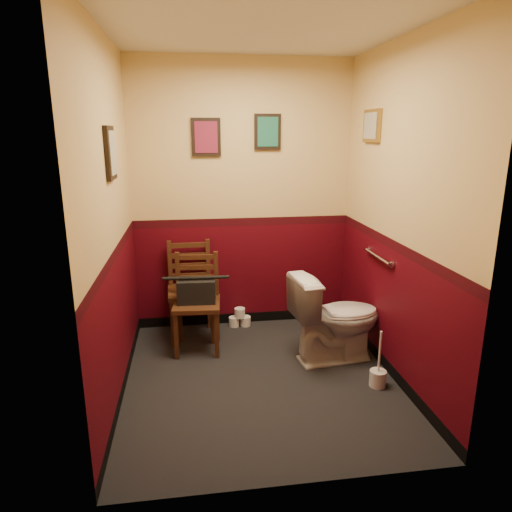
# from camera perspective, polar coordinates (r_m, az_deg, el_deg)

# --- Properties ---
(floor) EXTENTS (2.20, 2.40, 0.00)m
(floor) POSITION_cam_1_polar(r_m,az_deg,el_deg) (3.95, 0.54, -15.12)
(floor) COLOR black
(floor) RESTS_ON ground
(ceiling) EXTENTS (2.20, 2.40, 0.00)m
(ceiling) POSITION_cam_1_polar(r_m,az_deg,el_deg) (3.48, 0.66, 26.90)
(ceiling) COLOR silver
(ceiling) RESTS_ON ground
(wall_back) EXTENTS (2.20, 0.00, 2.70)m
(wall_back) POSITION_cam_1_polar(r_m,az_deg,el_deg) (4.65, -1.70, 7.21)
(wall_back) COLOR #44050E
(wall_back) RESTS_ON ground
(wall_front) EXTENTS (2.20, 0.00, 2.70)m
(wall_front) POSITION_cam_1_polar(r_m,az_deg,el_deg) (2.32, 5.16, -0.91)
(wall_front) COLOR #44050E
(wall_front) RESTS_ON ground
(wall_left) EXTENTS (0.00, 2.40, 2.70)m
(wall_left) POSITION_cam_1_polar(r_m,az_deg,el_deg) (3.48, -17.65, 3.82)
(wall_left) COLOR #44050E
(wall_left) RESTS_ON ground
(wall_right) EXTENTS (0.00, 2.40, 2.70)m
(wall_right) POSITION_cam_1_polar(r_m,az_deg,el_deg) (3.80, 17.29, 4.75)
(wall_right) COLOR #44050E
(wall_right) RESTS_ON ground
(grab_bar) EXTENTS (0.05, 0.56, 0.06)m
(grab_bar) POSITION_cam_1_polar(r_m,az_deg,el_deg) (4.09, 14.99, -0.11)
(grab_bar) COLOR silver
(grab_bar) RESTS_ON wall_right
(framed_print_back_a) EXTENTS (0.28, 0.04, 0.36)m
(framed_print_back_a) POSITION_cam_1_polar(r_m,az_deg,el_deg) (4.55, -6.26, 14.55)
(framed_print_back_a) COLOR black
(framed_print_back_a) RESTS_ON wall_back
(framed_print_back_b) EXTENTS (0.26, 0.04, 0.34)m
(framed_print_back_b) POSITION_cam_1_polar(r_m,az_deg,el_deg) (4.62, 1.46, 15.26)
(framed_print_back_b) COLOR black
(framed_print_back_b) RESTS_ON wall_back
(framed_print_left) EXTENTS (0.04, 0.30, 0.38)m
(framed_print_left) POSITION_cam_1_polar(r_m,az_deg,el_deg) (3.52, -17.72, 12.16)
(framed_print_left) COLOR black
(framed_print_left) RESTS_ON wall_left
(framed_print_right) EXTENTS (0.04, 0.34, 0.28)m
(framed_print_right) POSITION_cam_1_polar(r_m,az_deg,el_deg) (4.28, 14.27, 15.50)
(framed_print_right) COLOR olive
(framed_print_right) RESTS_ON wall_right
(toilet) EXTENTS (0.86, 0.55, 0.79)m
(toilet) POSITION_cam_1_polar(r_m,az_deg,el_deg) (4.16, 9.93, -7.63)
(toilet) COLOR white
(toilet) RESTS_ON floor
(toilet_brush) EXTENTS (0.13, 0.13, 0.48)m
(toilet_brush) POSITION_cam_1_polar(r_m,az_deg,el_deg) (3.94, 14.98, -14.42)
(toilet_brush) COLOR silver
(toilet_brush) RESTS_ON floor
(chair_left) EXTENTS (0.46, 0.46, 0.96)m
(chair_left) POSITION_cam_1_polar(r_m,az_deg,el_deg) (4.59, -8.15, -4.23)
(chair_left) COLOR #502B18
(chair_left) RESTS_ON floor
(chair_right) EXTENTS (0.46, 0.46, 0.91)m
(chair_right) POSITION_cam_1_polar(r_m,az_deg,el_deg) (4.32, -7.38, -5.79)
(chair_right) COLOR #502B18
(chair_right) RESTS_ON floor
(handbag) EXTENTS (0.35, 0.19, 0.25)m
(handbag) POSITION_cam_1_polar(r_m,az_deg,el_deg) (4.24, -7.47, -4.35)
(handbag) COLOR black
(handbag) RESTS_ON chair_right
(tp_stack) EXTENTS (0.23, 0.12, 0.20)m
(tp_stack) POSITION_cam_1_polar(r_m,az_deg,el_deg) (4.89, -2.05, -7.81)
(tp_stack) COLOR silver
(tp_stack) RESTS_ON floor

